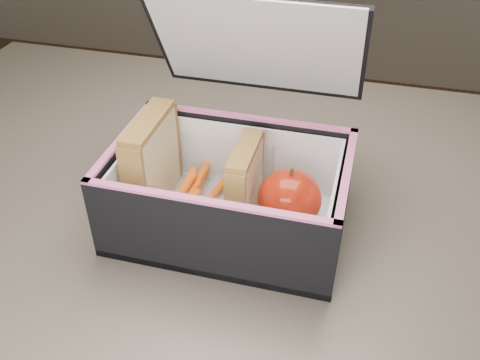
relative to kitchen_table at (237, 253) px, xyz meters
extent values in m
cube|color=#64584C|center=(0.00, 0.00, 0.08)|extent=(1.20, 0.80, 0.03)
cube|color=#382D26|center=(-0.55, 0.35, -0.30)|extent=(0.05, 0.05, 0.72)
cube|color=black|center=(0.00, 0.09, 0.27)|extent=(0.27, 0.09, 0.15)
cube|color=#CDBA89|center=(-0.11, -0.03, 0.16)|extent=(0.01, 0.10, 0.11)
cube|color=#B45C65|center=(-0.10, -0.03, 0.16)|extent=(0.01, 0.10, 0.10)
cube|color=#CDBA89|center=(-0.09, -0.03, 0.16)|extent=(0.01, 0.10, 0.11)
cube|color=olive|center=(-0.10, -0.03, 0.22)|extent=(0.03, 0.10, 0.01)
cube|color=#CDBA89|center=(0.01, -0.03, 0.15)|extent=(0.01, 0.08, 0.09)
cube|color=#B45C65|center=(0.02, -0.03, 0.15)|extent=(0.01, 0.08, 0.08)
cube|color=#CDBA89|center=(0.03, -0.03, 0.15)|extent=(0.01, 0.08, 0.09)
cube|color=olive|center=(0.02, -0.03, 0.20)|extent=(0.02, 0.09, 0.01)
cylinder|color=#F24A00|center=(-0.02, 0.00, 0.11)|extent=(0.02, 0.08, 0.01)
cylinder|color=#F24A00|center=(-0.05, -0.05, 0.12)|extent=(0.02, 0.08, 0.01)
cylinder|color=#F24A00|center=(-0.06, -0.04, 0.13)|extent=(0.01, 0.08, 0.01)
cylinder|color=#F24A00|center=(-0.03, -0.07, 0.11)|extent=(0.02, 0.08, 0.01)
cylinder|color=#F24A00|center=(-0.05, -0.07, 0.12)|extent=(0.02, 0.08, 0.01)
cylinder|color=#F24A00|center=(-0.06, -0.05, 0.13)|extent=(0.01, 0.08, 0.01)
cylinder|color=#F24A00|center=(-0.05, -0.01, 0.11)|extent=(0.01, 0.08, 0.01)
cylinder|color=#F24A00|center=(-0.05, -0.01, 0.12)|extent=(0.01, 0.08, 0.01)
cube|color=white|center=(0.07, -0.04, 0.11)|extent=(0.09, 0.09, 0.01)
ellipsoid|color=maroon|center=(0.07, -0.04, 0.14)|extent=(0.10, 0.10, 0.07)
cylinder|color=#483319|center=(0.07, -0.04, 0.18)|extent=(0.01, 0.01, 0.01)
camera|label=1|loc=(0.14, -0.52, 0.53)|focal=40.00mm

